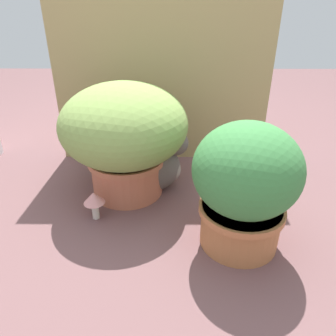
{
  "coord_description": "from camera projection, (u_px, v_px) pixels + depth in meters",
  "views": [
    {
      "loc": [
        0.13,
        -1.08,
        0.8
      ],
      "look_at": [
        0.13,
        0.07,
        0.18
      ],
      "focal_mm": 34.19,
      "sensor_mm": 36.0,
      "label": 1
    }
  ],
  "objects": [
    {
      "name": "ground_plane",
      "position": [
        137.0,
        214.0,
        1.33
      ],
      "size": [
        6.0,
        6.0,
        0.0
      ],
      "primitive_type": "plane",
      "color": "brown"
    },
    {
      "name": "cardboard_backdrop",
      "position": [
        162.0,
        66.0,
        1.58
      ],
      "size": [
        1.09,
        0.03,
        0.98
      ],
      "primitive_type": "cube",
      "color": "tan",
      "rests_on": "ground"
    },
    {
      "name": "grass_planter",
      "position": [
        124.0,
        133.0,
        1.35
      ],
      "size": [
        0.54,
        0.54,
        0.5
      ],
      "color": "#BE684B",
      "rests_on": "ground"
    },
    {
      "name": "leafy_planter",
      "position": [
        245.0,
        184.0,
        1.06
      ],
      "size": [
        0.36,
        0.36,
        0.46
      ],
      "color": "#B76F41",
      "rests_on": "ground"
    },
    {
      "name": "cat",
      "position": [
        156.0,
        166.0,
        1.44
      ],
      "size": [
        0.39,
        0.22,
        0.32
      ],
      "color": "#5E5753",
      "rests_on": "ground"
    },
    {
      "name": "mushroom_ornament_pink",
      "position": [
        94.0,
        200.0,
        1.26
      ],
      "size": [
        0.09,
        0.09,
        0.12
      ],
      "color": "silver",
      "rests_on": "ground"
    }
  ]
}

